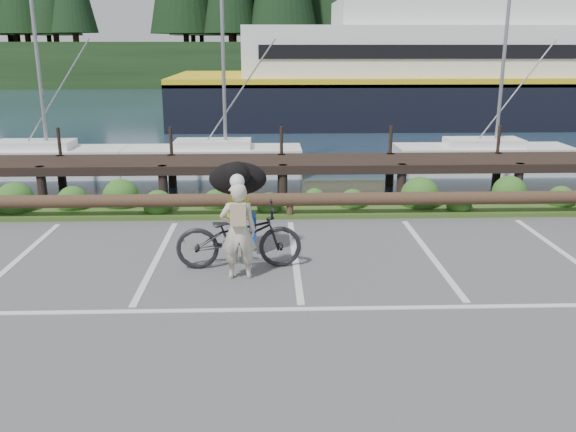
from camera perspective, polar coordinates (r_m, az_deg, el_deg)
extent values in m
plane|color=#4E4E50|center=(9.77, 1.16, -7.75)|extent=(72.00, 72.00, 0.00)
plane|color=#1C2F43|center=(57.16, -1.42, 10.79)|extent=(160.00, 160.00, 0.00)
cube|color=#3D5B21|center=(14.76, 0.08, 0.72)|extent=(34.00, 1.60, 0.10)
imported|color=black|center=(10.92, -4.63, -1.90)|extent=(2.27, 0.87, 1.17)
imported|color=beige|center=(10.34, -4.67, -1.42)|extent=(0.63, 0.43, 1.69)
ellipsoid|color=black|center=(11.38, -4.72, 3.52)|extent=(0.57, 1.10, 0.62)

